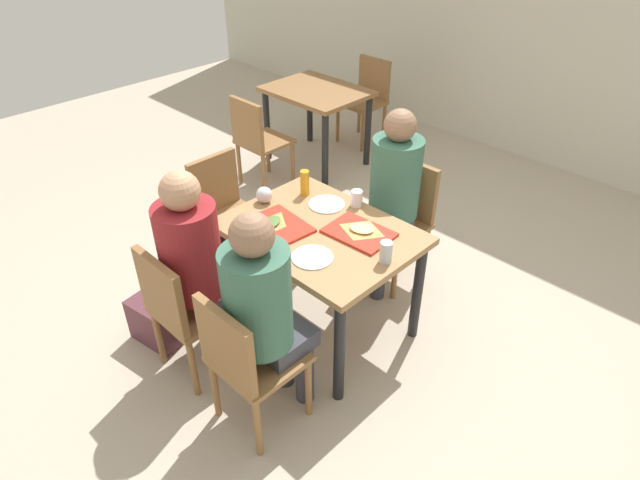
{
  "coord_description": "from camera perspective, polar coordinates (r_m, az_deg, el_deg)",
  "views": [
    {
      "loc": [
        1.79,
        -1.83,
        2.42
      ],
      "look_at": [
        0.0,
        0.0,
        0.65
      ],
      "focal_mm": 30.64,
      "sensor_mm": 36.0,
      "label": 1
    }
  ],
  "objects": [
    {
      "name": "condiment_bottle",
      "position": [
        3.37,
        -1.59,
        6.0
      ],
      "size": [
        0.06,
        0.06,
        0.16
      ],
      "primitive_type": "cylinder",
      "color": "orange",
      "rests_on": "main_table"
    },
    {
      "name": "chair_left_end",
      "position": [
        3.8,
        -9.95,
        3.42
      ],
      "size": [
        0.4,
        0.4,
        0.83
      ],
      "color": "olive",
      "rests_on": "ground_plane"
    },
    {
      "name": "background_chair_far",
      "position": [
        5.77,
        4.98,
        14.89
      ],
      "size": [
        0.4,
        0.4,
        0.83
      ],
      "color": "olive",
      "rests_on": "ground_plane"
    },
    {
      "name": "chair_near_right",
      "position": [
        2.68,
        -7.87,
        -12.14
      ],
      "size": [
        0.4,
        0.4,
        0.83
      ],
      "color": "olive",
      "rests_on": "ground_plane"
    },
    {
      "name": "soda_can",
      "position": [
        2.81,
        6.9,
        -1.27
      ],
      "size": [
        0.07,
        0.07,
        0.12
      ],
      "primitive_type": "cylinder",
      "color": "#B7BCC6",
      "rests_on": "main_table"
    },
    {
      "name": "handbag",
      "position": [
        3.47,
        -16.92,
        -8.3
      ],
      "size": [
        0.34,
        0.21,
        0.28
      ],
      "primitive_type": "cube",
      "rotation": [
        0.0,
        0.0,
        0.16
      ],
      "color": "#592D38",
      "rests_on": "ground_plane"
    },
    {
      "name": "person_far_side",
      "position": [
        3.49,
        7.45,
        5.35
      ],
      "size": [
        0.32,
        0.42,
        1.24
      ],
      "color": "#383842",
      "rests_on": "ground_plane"
    },
    {
      "name": "tray_red_far",
      "position": [
        3.04,
        4.1,
        0.77
      ],
      "size": [
        0.38,
        0.28,
        0.02
      ],
      "primitive_type": "cube",
      "rotation": [
        0.0,
        0.0,
        0.07
      ],
      "color": "red",
      "rests_on": "main_table"
    },
    {
      "name": "main_table",
      "position": [
        3.13,
        -0.0,
        -0.43
      ],
      "size": [
        1.07,
        0.8,
        0.72
      ],
      "color": "#9E7247",
      "rests_on": "ground_plane"
    },
    {
      "name": "background_table",
      "position": [
        5.21,
        -0.34,
        14.22
      ],
      "size": [
        0.9,
        0.7,
        0.72
      ],
      "color": "olive",
      "rests_on": "ground_plane"
    },
    {
      "name": "pizza_slice_a",
      "position": [
        3.1,
        -5.01,
        1.83
      ],
      "size": [
        0.19,
        0.23,
        0.02
      ],
      "color": "#C68C47",
      "rests_on": "tray_red_near"
    },
    {
      "name": "chair_far_side",
      "position": [
        3.71,
        8.51,
        2.78
      ],
      "size": [
        0.4,
        0.4,
        0.83
      ],
      "color": "olive",
      "rests_on": "ground_plane"
    },
    {
      "name": "person_in_red",
      "position": [
        2.92,
        -12.71,
        -1.81
      ],
      "size": [
        0.32,
        0.42,
        1.24
      ],
      "color": "#383842",
      "rests_on": "ground_plane"
    },
    {
      "name": "plastic_cup_b",
      "position": [
        2.84,
        -4.43,
        -0.97
      ],
      "size": [
        0.07,
        0.07,
        0.1
      ],
      "primitive_type": "cylinder",
      "color": "white",
      "rests_on": "main_table"
    },
    {
      "name": "ground_plane",
      "position": [
        3.53,
        -0.0,
        -8.87
      ],
      "size": [
        10.0,
        10.0,
        0.02
      ],
      "primitive_type": "cube",
      "color": "#B7A893"
    },
    {
      "name": "back_wall",
      "position": [
        5.44,
        26.11,
        20.63
      ],
      "size": [
        10.0,
        0.1,
        2.8
      ],
      "primitive_type": "cube",
      "color": "beige",
      "rests_on": "ground_plane"
    },
    {
      "name": "paper_plate_center",
      "position": [
        3.3,
        0.69,
        3.75
      ],
      "size": [
        0.22,
        0.22,
        0.01
      ],
      "primitive_type": "cylinder",
      "color": "white",
      "rests_on": "main_table"
    },
    {
      "name": "foil_bundle",
      "position": [
        3.32,
        -5.85,
        4.71
      ],
      "size": [
        0.1,
        0.1,
        0.1
      ],
      "primitive_type": "sphere",
      "color": "silver",
      "rests_on": "main_table"
    },
    {
      "name": "pizza_slice_b",
      "position": [
        3.04,
        4.38,
        1.15
      ],
      "size": [
        0.24,
        0.21,
        0.02
      ],
      "color": "tan",
      "rests_on": "tray_red_far"
    },
    {
      "name": "paper_plate_near_edge",
      "position": [
        2.85,
        -0.8,
        -1.81
      ],
      "size": [
        0.22,
        0.22,
        0.01
      ],
      "primitive_type": "cylinder",
      "color": "white",
      "rests_on": "main_table"
    },
    {
      "name": "background_chair_near",
      "position": [
        4.8,
        -6.62,
        10.62
      ],
      "size": [
        0.4,
        0.4,
        0.83
      ],
      "color": "olive",
      "rests_on": "ground_plane"
    },
    {
      "name": "tray_red_near",
      "position": [
        3.1,
        -4.28,
        1.54
      ],
      "size": [
        0.38,
        0.29,
        0.02
      ],
      "primitive_type": "cube",
      "rotation": [
        0.0,
        0.0,
        -0.1
      ],
      "color": "red",
      "rests_on": "main_table"
    },
    {
      "name": "plastic_cup_a",
      "position": [
        3.28,
        3.84,
        4.37
      ],
      "size": [
        0.07,
        0.07,
        0.1
      ],
      "primitive_type": "cylinder",
      "color": "white",
      "rests_on": "main_table"
    },
    {
      "name": "person_in_brown_jacket",
      "position": [
        2.57,
        -5.87,
        -6.8
      ],
      "size": [
        0.32,
        0.42,
        1.24
      ],
      "color": "#383842",
      "rests_on": "ground_plane"
    },
    {
      "name": "chair_near_left",
      "position": [
        3.01,
        -14.3,
        -6.69
      ],
      "size": [
        0.4,
        0.4,
        0.83
      ],
      "color": "olive",
      "rests_on": "ground_plane"
    }
  ]
}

